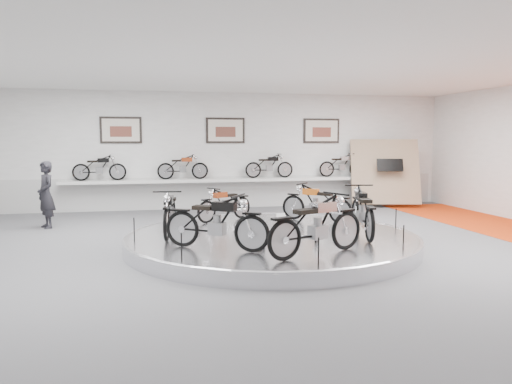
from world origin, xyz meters
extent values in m
plane|color=#505053|center=(0.00, 0.00, 0.00)|extent=(16.00, 16.00, 0.00)
plane|color=white|center=(0.00, 0.00, 4.00)|extent=(16.00, 16.00, 0.00)
plane|color=white|center=(0.00, 7.00, 2.00)|extent=(16.00, 0.00, 16.00)
plane|color=white|center=(0.00, -7.00, 2.00)|extent=(16.00, 0.00, 16.00)
cube|color=#BCBCBA|center=(0.00, 6.98, 0.55)|extent=(15.68, 0.04, 1.10)
cylinder|color=silver|center=(0.00, 0.30, 0.15)|extent=(6.40, 6.40, 0.30)
torus|color=#B2B2BA|center=(0.00, 0.30, 0.27)|extent=(6.40, 6.40, 0.10)
cube|color=silver|center=(0.00, 6.70, 1.00)|extent=(11.00, 0.55, 0.10)
cube|color=beige|center=(-3.50, 6.96, 2.70)|extent=(1.35, 0.06, 0.88)
cube|color=beige|center=(0.00, 6.96, 2.70)|extent=(1.35, 0.06, 0.88)
cube|color=beige|center=(3.50, 6.96, 2.70)|extent=(1.35, 0.06, 0.88)
cube|color=#9A7A64|center=(5.60, 6.10, 1.25)|extent=(2.56, 1.52, 2.30)
imported|color=black|center=(-5.35, 3.99, 0.91)|extent=(0.70, 0.79, 1.81)
camera|label=1|loc=(-2.62, -10.24, 2.38)|focal=35.00mm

